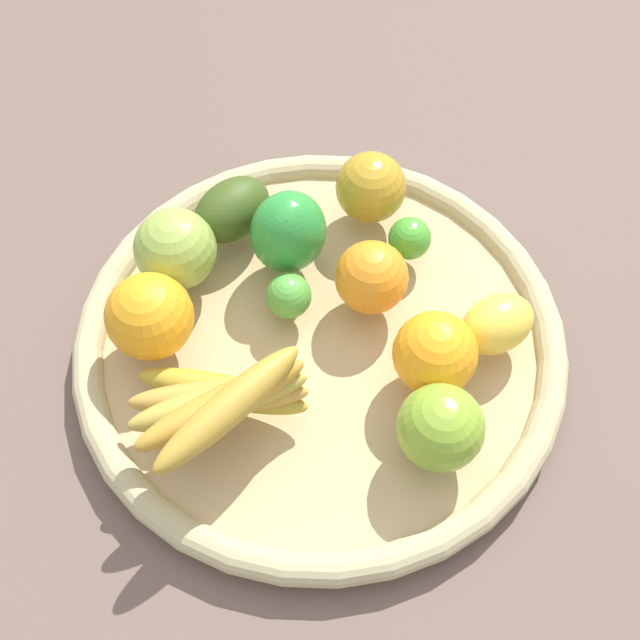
% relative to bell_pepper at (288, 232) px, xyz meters
% --- Properties ---
extents(ground_plane, '(2.40, 2.40, 0.00)m').
position_rel_bell_pepper_xyz_m(ground_plane, '(-0.08, -0.04, -0.08)').
color(ground_plane, brown).
rests_on(ground_plane, ground).
extents(basket, '(0.47, 0.47, 0.04)m').
position_rel_bell_pepper_xyz_m(basket, '(-0.08, -0.04, -0.06)').
color(basket, tan).
rests_on(basket, ground_plane).
extents(bell_pepper, '(0.10, 0.10, 0.09)m').
position_rel_bell_pepper_xyz_m(bell_pepper, '(0.00, 0.00, 0.00)').
color(bell_pepper, '#2A8B34').
rests_on(bell_pepper, basket).
extents(orange_2, '(0.08, 0.08, 0.07)m').
position_rel_bell_pepper_xyz_m(orange_2, '(-0.04, -0.08, -0.01)').
color(orange_2, orange).
rests_on(orange_2, basket).
extents(orange_0, '(0.09, 0.09, 0.08)m').
position_rel_bell_pepper_xyz_m(orange_0, '(-0.11, 0.11, -0.00)').
color(orange_0, orange).
rests_on(orange_0, basket).
extents(apple_2, '(0.11, 0.11, 0.08)m').
position_rel_bell_pepper_xyz_m(apple_2, '(-0.03, 0.10, -0.00)').
color(apple_2, '#8EA945').
rests_on(apple_2, basket).
extents(banana_bunch, '(0.14, 0.16, 0.08)m').
position_rel_bell_pepper_xyz_m(banana_bunch, '(-0.18, 0.03, -0.00)').
color(banana_bunch, '#AD912A').
rests_on(banana_bunch, basket).
extents(lime_0, '(0.05, 0.05, 0.04)m').
position_rel_bell_pepper_xyz_m(lime_0, '(0.03, -0.12, -0.02)').
color(lime_0, green).
rests_on(lime_0, basket).
extents(orange_1, '(0.10, 0.10, 0.08)m').
position_rel_bell_pepper_xyz_m(orange_1, '(-0.11, -0.15, -0.01)').
color(orange_1, orange).
rests_on(orange_1, basket).
extents(apple_1, '(0.09, 0.09, 0.07)m').
position_rel_bell_pepper_xyz_m(apple_1, '(-0.18, -0.15, -0.01)').
color(apple_1, olive).
rests_on(apple_1, basket).
extents(lemon_0, '(0.09, 0.09, 0.05)m').
position_rel_bell_pepper_xyz_m(lemon_0, '(-0.07, -0.20, -0.02)').
color(lemon_0, yellow).
rests_on(lemon_0, basket).
extents(avocado, '(0.10, 0.10, 0.06)m').
position_rel_bell_pepper_xyz_m(avocado, '(0.03, 0.06, -0.01)').
color(avocado, '#364B18').
rests_on(avocado, basket).
extents(lime_1, '(0.06, 0.06, 0.04)m').
position_rel_bell_pepper_xyz_m(lime_1, '(-0.06, -0.01, -0.02)').
color(lime_1, '#4E9E3A').
rests_on(lime_1, basket).
extents(apple_0, '(0.08, 0.08, 0.07)m').
position_rel_bell_pepper_xyz_m(apple_0, '(0.07, -0.07, -0.01)').
color(apple_0, '#B08621').
rests_on(apple_0, basket).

